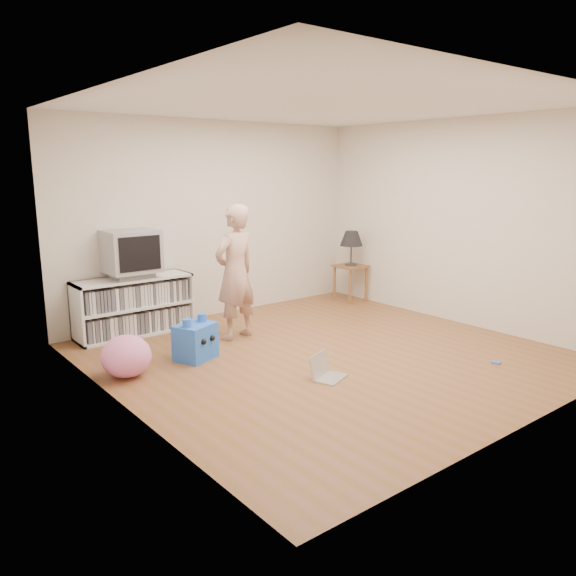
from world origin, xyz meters
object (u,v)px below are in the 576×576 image
Objects in this scene: side_table at (351,274)px; laptop at (325,371)px; plush_blue at (196,341)px; person at (235,272)px; media_unit at (134,306)px; table_lamp at (351,239)px; crt_tv at (131,251)px; dvd_deck at (132,275)px; plush_pink at (126,356)px.

laptop is at bearing -138.80° from side_table.
person is at bearing 3.48° from plush_blue.
media_unit reaches higher than plush_blue.
table_lamp reaches higher than side_table.
media_unit is 3.36m from table_lamp.
laptop is (0.83, -2.52, -0.96)m from crt_tv.
crt_tv reaches higher than media_unit.
media_unit is 0.39m from dvd_deck.
media_unit is at bearing 72.96° from plush_blue.
dvd_deck reaches higher than laptop.
person is at bearing -167.70° from table_lamp.
plush_blue is (0.13, -1.27, -0.54)m from dvd_deck.
person reaches higher than dvd_deck.
dvd_deck is at bearing -90.00° from media_unit.
person is 1.79m from laptop.
side_table reaches higher than plush_pink.
plush_blue is (-0.75, -0.37, -0.59)m from person.
person reaches higher than side_table.
person is (0.88, -0.91, 0.44)m from media_unit.
side_table is at bearing 13.37° from plush_pink.
crt_tv is 3.36m from side_table.
side_table is 1.12× the size of plush_blue.
plush_pink is at bearing 119.01° from laptop.
laptop is (0.83, -2.54, -0.29)m from media_unit.
person is (-2.41, -0.52, 0.37)m from side_table.
dvd_deck is 1.55m from plush_pink.
media_unit is 2.69m from laptop.
dvd_deck is 0.82× the size of side_table.
plush_pink is at bearing 3.71° from person.
crt_tv is (0.00, -0.02, 0.67)m from media_unit.
media_unit is at bearing 86.51° from laptop.
table_lamp reaches higher than dvd_deck.
table_lamp is at bearing -6.36° from crt_tv.
plush_blue is 1.02× the size of plush_pink.
dvd_deck is at bearing 73.03° from plush_blue.
side_table is 3.29m from plush_blue.
plush_pink is (-0.78, -0.04, 0.01)m from plush_blue.
side_table is at bearing 19.67° from laptop.
plush_pink is at bearing 160.31° from plush_blue.
side_table is 1.07× the size of table_lamp.
plush_pink is (-0.65, -1.31, -0.53)m from dvd_deck.
table_lamp is 3.39m from laptop.
plush_pink is at bearing -116.59° from crt_tv.
table_lamp is 1.05× the size of plush_blue.
crt_tv reaches higher than plush_pink.
plush_pink is (-0.65, -1.32, -0.15)m from media_unit.
crt_tv is 1.09× the size of side_table.
media_unit is 1.48m from plush_pink.
table_lamp reaches higher than plush_blue.
side_table is 4.06m from plush_pink.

